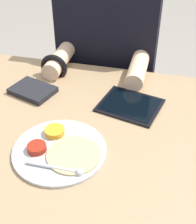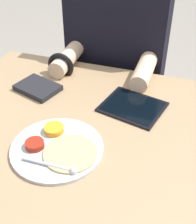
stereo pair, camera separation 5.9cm
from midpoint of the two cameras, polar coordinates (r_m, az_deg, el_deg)
dining_table at (r=1.24m, az=1.50°, el=-16.33°), size 1.13×0.83×0.71m
thali_tray at (r=0.92m, az=-5.59°, el=-6.59°), size 0.27×0.27×0.03m
red_notebook at (r=1.18m, az=-9.55°, el=4.32°), size 0.18×0.15×0.02m
tablet_device at (r=1.09m, az=7.91°, el=0.93°), size 0.24×0.21×0.01m
person_diner at (r=1.53m, az=4.35°, el=5.34°), size 0.43×0.42×1.18m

